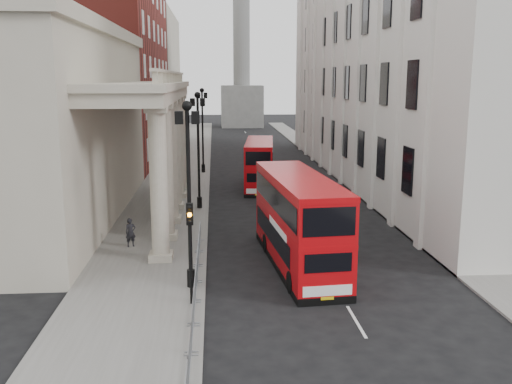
% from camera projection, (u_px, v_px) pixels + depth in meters
% --- Properties ---
extents(ground, '(260.00, 260.00, 0.00)m').
position_uv_depth(ground, '(203.00, 326.00, 21.93)').
color(ground, black).
rests_on(ground, ground).
extents(sidewalk_west, '(6.00, 140.00, 0.12)m').
position_uv_depth(sidewalk_west, '(175.00, 184.00, 51.04)').
color(sidewalk_west, slate).
rests_on(sidewalk_west, ground).
extents(sidewalk_east, '(3.00, 140.00, 0.12)m').
position_uv_depth(sidewalk_east, '(356.00, 182.00, 52.22)').
color(sidewalk_east, slate).
rests_on(sidewalk_east, ground).
extents(kerb, '(0.20, 140.00, 0.14)m').
position_uv_depth(kerb, '(208.00, 183.00, 51.25)').
color(kerb, slate).
rests_on(kerb, ground).
extents(portico_building, '(9.00, 28.00, 12.00)m').
position_uv_depth(portico_building, '(47.00, 130.00, 37.60)').
color(portico_building, '#A39B89').
rests_on(portico_building, ground).
extents(brick_building, '(9.00, 32.00, 22.00)m').
position_uv_depth(brick_building, '(118.00, 64.00, 65.96)').
color(brick_building, maroon).
rests_on(brick_building, ground).
extents(west_building_far, '(9.00, 30.00, 20.00)m').
position_uv_depth(west_building_far, '(149.00, 74.00, 97.45)').
color(west_building_far, '#A39B89').
rests_on(west_building_far, ground).
extents(east_building, '(8.00, 55.00, 25.00)m').
position_uv_depth(east_building, '(383.00, 43.00, 51.92)').
color(east_building, silver).
rests_on(east_building, ground).
extents(monument_column, '(8.00, 8.00, 54.20)m').
position_uv_depth(monument_column, '(241.00, 43.00, 109.20)').
color(monument_column, '#60605E').
rests_on(monument_column, ground).
extents(lamp_post_south, '(1.05, 0.44, 8.32)m').
position_uv_depth(lamp_post_south, '(189.00, 182.00, 24.83)').
color(lamp_post_south, black).
rests_on(lamp_post_south, sidewalk_west).
extents(lamp_post_mid, '(1.05, 0.44, 8.32)m').
position_uv_depth(lamp_post_mid, '(198.00, 142.00, 40.48)').
color(lamp_post_mid, black).
rests_on(lamp_post_mid, sidewalk_west).
extents(lamp_post_north, '(1.05, 0.44, 8.32)m').
position_uv_depth(lamp_post_north, '(203.00, 124.00, 56.13)').
color(lamp_post_north, black).
rests_on(lamp_post_north, sidewalk_west).
extents(traffic_light, '(0.28, 0.33, 4.30)m').
position_uv_depth(traffic_light, '(190.00, 235.00, 23.22)').
color(traffic_light, black).
rests_on(traffic_light, sidewalk_west).
extents(crowd_barriers, '(0.50, 18.75, 1.10)m').
position_uv_depth(crowd_barriers, '(195.00, 289.00, 23.95)').
color(crowd_barriers, gray).
rests_on(crowd_barriers, sidewalk_west).
extents(bus_near, '(3.51, 10.87, 4.61)m').
position_uv_depth(bus_near, '(298.00, 219.00, 28.58)').
color(bus_near, '#BC080D').
rests_on(bus_near, ground).
extents(bus_far, '(3.22, 9.62, 4.07)m').
position_uv_depth(bus_far, '(259.00, 163.00, 49.44)').
color(bus_far, '#B9080D').
rests_on(bus_far, ground).
extents(pedestrian_a, '(0.70, 0.61, 1.61)m').
position_uv_depth(pedestrian_a, '(131.00, 232.00, 31.76)').
color(pedestrian_a, black).
rests_on(pedestrian_a, sidewalk_west).
extents(pedestrian_b, '(1.01, 0.87, 1.80)m').
position_uv_depth(pedestrian_b, '(158.00, 205.00, 38.25)').
color(pedestrian_b, black).
rests_on(pedestrian_b, sidewalk_west).
extents(pedestrian_c, '(0.81, 0.55, 1.61)m').
position_uv_depth(pedestrian_c, '(159.00, 203.00, 39.31)').
color(pedestrian_c, black).
rests_on(pedestrian_c, sidewalk_west).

